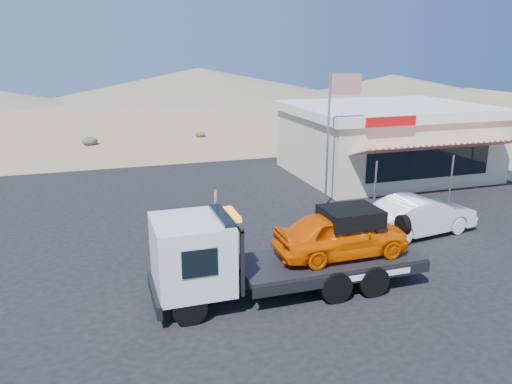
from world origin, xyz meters
TOP-DOWN VIEW (x-y plane):
  - ground at (0.00, 0.00)m, footprint 120.00×120.00m
  - asphalt_lot at (2.00, 3.00)m, footprint 32.00×24.00m
  - tow_truck at (-0.15, -2.77)m, footprint 7.88×2.34m
  - white_sedan at (6.53, 0.08)m, footprint 4.75×2.24m
  - jerky_store at (10.50, 8.97)m, footprint 10.40×9.97m
  - flagpole at (4.93, 4.50)m, footprint 1.55×0.10m
  - distant_hills at (-9.77, 55.14)m, footprint 126.00×48.00m

SIDE VIEW (x-z plane):
  - ground at x=0.00m, z-range 0.00..0.00m
  - asphalt_lot at x=2.00m, z-range 0.00..0.02m
  - white_sedan at x=6.53m, z-range 0.02..1.53m
  - tow_truck at x=-0.15m, z-range 0.10..2.74m
  - distant_hills at x=-9.77m, z-range -0.21..3.99m
  - jerky_store at x=10.50m, z-range 0.04..3.94m
  - flagpole at x=4.93m, z-range 0.76..6.76m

